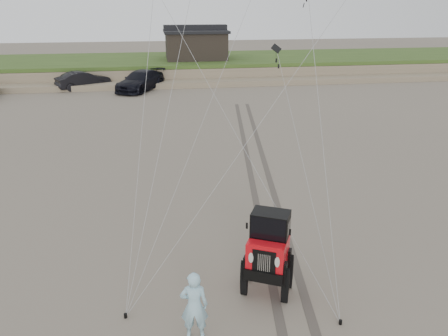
{
  "coord_description": "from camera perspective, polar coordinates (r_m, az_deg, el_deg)",
  "views": [
    {
      "loc": [
        -2.34,
        -9.17,
        7.33
      ],
      "look_at": [
        -0.42,
        3.0,
        2.6
      ],
      "focal_mm": 35.0,
      "sensor_mm": 36.0,
      "label": 1
    }
  ],
  "objects": [
    {
      "name": "dune_ridge",
      "position": [
        47.18,
        -6.2,
        12.95
      ],
      "size": [
        160.0,
        14.25,
        1.73
      ],
      "color": "#7A6B54",
      "rests_on": "ground"
    },
    {
      "name": "man",
      "position": [
        10.38,
        -3.92,
        -17.5
      ],
      "size": [
        0.69,
        0.5,
        1.75
      ],
      "primitive_type": "imported",
      "rotation": [
        0.0,
        0.0,
        3.02
      ],
      "color": "#7FB7C5",
      "rests_on": "ground"
    },
    {
      "name": "stake_aux",
      "position": [
        11.55,
        14.96,
        -18.88
      ],
      "size": [
        0.08,
        0.08,
        0.12
      ],
      "primitive_type": "cylinder",
      "color": "black",
      "rests_on": "ground"
    },
    {
      "name": "tire_tracks",
      "position": [
        19.17,
        4.81,
        -1.55
      ],
      "size": [
        5.22,
        29.74,
        0.01
      ],
      "color": "#4C443D",
      "rests_on": "ground"
    },
    {
      "name": "truck_c",
      "position": [
        39.32,
        -10.86,
        11.13
      ],
      "size": [
        4.82,
        6.18,
        1.67
      ],
      "primitive_type": "imported",
      "rotation": [
        0.0,
        0.0,
        -0.5
      ],
      "color": "black",
      "rests_on": "ground"
    },
    {
      "name": "ground",
      "position": [
        11.97,
        4.4,
        -16.83
      ],
      "size": [
        160.0,
        160.0,
        0.0
      ],
      "primitive_type": "plane",
      "color": "#6B6054",
      "rests_on": "ground"
    },
    {
      "name": "stake_main",
      "position": [
        11.64,
        -12.75,
        -18.29
      ],
      "size": [
        0.08,
        0.08,
        0.12
      ],
      "primitive_type": "cylinder",
      "color": "black",
      "rests_on": "ground"
    },
    {
      "name": "cabin",
      "position": [
        46.56,
        -3.73,
        15.91
      ],
      "size": [
        6.4,
        5.4,
        3.35
      ],
      "color": "black",
      "rests_on": "dune_ridge"
    },
    {
      "name": "jeep",
      "position": [
        11.76,
        5.72,
        -12.15
      ],
      "size": [
        4.11,
        5.38,
        1.84
      ],
      "primitive_type": null,
      "rotation": [
        0.0,
        0.0,
        -0.46
      ],
      "color": "red",
      "rests_on": "ground"
    },
    {
      "name": "truck_b",
      "position": [
        41.3,
        -17.91,
        10.87
      ],
      "size": [
        4.88,
        3.63,
        1.54
      ],
      "primitive_type": "imported",
      "rotation": [
        0.0,
        0.0,
        2.06
      ],
      "color": "black",
      "rests_on": "ground"
    }
  ]
}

